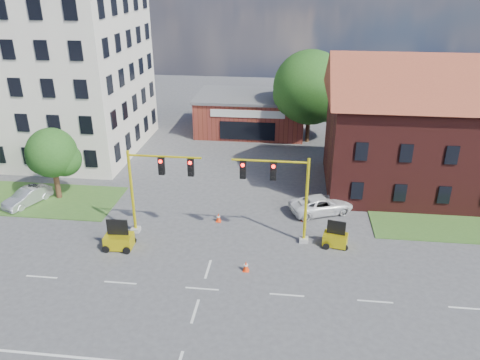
{
  "coord_description": "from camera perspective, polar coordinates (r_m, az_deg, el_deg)",
  "views": [
    {
      "loc": [
        4.87,
        -22.13,
        17.18
      ],
      "look_at": [
        1.08,
        10.0,
        2.65
      ],
      "focal_mm": 35.0,
      "sensor_mm": 36.0,
      "label": 1
    }
  ],
  "objects": [
    {
      "name": "ground",
      "position": [
        28.43,
        -4.65,
        -13.07
      ],
      "size": [
        120.0,
        120.0,
        0.0
      ],
      "primitive_type": "plane",
      "color": "#414144",
      "rests_on": "ground"
    },
    {
      "name": "brick_shop",
      "position": [
        54.45,
        1.34,
        8.17
      ],
      "size": [
        12.4,
        8.4,
        4.3
      ],
      "color": "maroon",
      "rests_on": "ground"
    },
    {
      "name": "tree_large",
      "position": [
        50.56,
        9.0,
        10.81
      ],
      "size": [
        8.18,
        7.79,
        9.87
      ],
      "color": "#3D2716",
      "rests_on": "ground"
    },
    {
      "name": "tree_nw_front",
      "position": [
        39.95,
        -21.64,
        2.9
      ],
      "size": [
        4.16,
        3.96,
        5.99
      ],
      "color": "#3D2716",
      "rests_on": "ground"
    },
    {
      "name": "office_block",
      "position": [
        51.03,
        -23.32,
        14.58
      ],
      "size": [
        18.4,
        15.4,
        20.6
      ],
      "color": "beige",
      "rests_on": "ground"
    },
    {
      "name": "cone_b",
      "position": [
        35.01,
        -2.64,
        -4.58
      ],
      "size": [
        0.4,
        0.4,
        0.7
      ],
      "color": "red",
      "rests_on": "ground"
    },
    {
      "name": "trailer_east",
      "position": [
        32.61,
        11.54,
        -6.98
      ],
      "size": [
        1.79,
        1.39,
        1.81
      ],
      "rotation": [
        0.0,
        0.0,
        -0.23
      ],
      "color": "yellow",
      "rests_on": "ground"
    },
    {
      "name": "sedan_silver_front",
      "position": [
        41.04,
        -24.5,
        -1.87
      ],
      "size": [
        2.8,
        4.23,
        1.32
      ],
      "primitive_type": "imported",
      "rotation": [
        0.0,
        0.0,
        -0.39
      ],
      "color": "#A7A9AF",
      "rests_on": "ground"
    },
    {
      "name": "cone_c",
      "position": [
        29.62,
        0.73,
        -10.46
      ],
      "size": [
        0.4,
        0.4,
        0.7
      ],
      "color": "red",
      "rests_on": "ground"
    },
    {
      "name": "lane_markings",
      "position": [
        26.16,
        -5.96,
        -17.0
      ],
      "size": [
        60.0,
        36.0,
        0.01
      ],
      "primitive_type": null,
      "color": "silver",
      "rests_on": "ground"
    },
    {
      "name": "pickup_white",
      "position": [
        36.63,
        9.89,
        -2.96
      ],
      "size": [
        5.41,
        4.0,
        1.37
      ],
      "primitive_type": "imported",
      "rotation": [
        0.0,
        0.0,
        1.97
      ],
      "color": "white",
      "rests_on": "ground"
    },
    {
      "name": "townhouse_row",
      "position": [
        41.86,
        24.87,
        6.35
      ],
      "size": [
        21.0,
        11.0,
        11.5
      ],
      "color": "#431614",
      "rests_on": "ground"
    },
    {
      "name": "signal_mast_west",
      "position": [
        32.43,
        -10.43,
        -0.36
      ],
      "size": [
        5.3,
        0.6,
        6.2
      ],
      "color": "gray",
      "rests_on": "ground"
    },
    {
      "name": "trailer_west",
      "position": [
        32.67,
        -14.54,
        -7.07
      ],
      "size": [
        1.88,
        1.29,
        2.08
      ],
      "rotation": [
        0.0,
        0.0,
        0.04
      ],
      "color": "yellow",
      "rests_on": "ground"
    },
    {
      "name": "cone_d",
      "position": [
        35.41,
        7.81,
        -4.45
      ],
      "size": [
        0.4,
        0.4,
        0.7
      ],
      "color": "red",
      "rests_on": "ground"
    },
    {
      "name": "grass_verge_ne",
      "position": [
        37.88,
        26.26,
        -5.45
      ],
      "size": [
        14.0,
        4.0,
        0.08
      ],
      "primitive_type": "cube",
      "color": "#325921",
      "rests_on": "ground"
    },
    {
      "name": "signal_mast_east",
      "position": [
        31.1,
        5.13,
        -1.15
      ],
      "size": [
        5.3,
        0.6,
        6.2
      ],
      "color": "gray",
      "rests_on": "ground"
    },
    {
      "name": "cone_a",
      "position": [
        33.36,
        -14.6,
        -7.0
      ],
      "size": [
        0.4,
        0.4,
        0.7
      ],
      "color": "red",
      "rests_on": "ground"
    }
  ]
}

